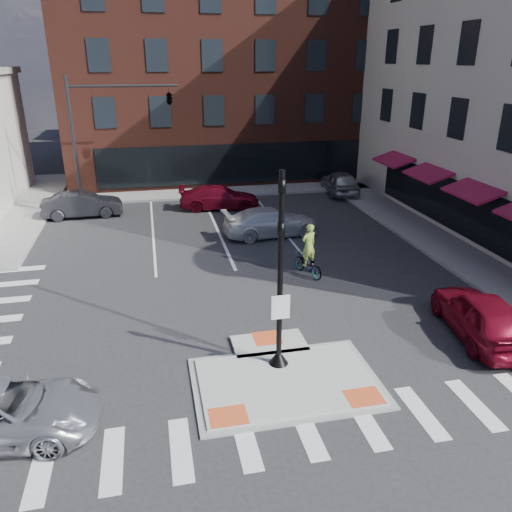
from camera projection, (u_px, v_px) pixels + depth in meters
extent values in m
plane|color=#28282B|center=(282.00, 374.00, 14.99)|extent=(120.00, 120.00, 0.00)
cube|color=gray|center=(286.00, 383.00, 14.52)|extent=(5.40, 3.60, 0.06)
cube|color=#A8A8A3|center=(286.00, 382.00, 14.51)|extent=(5.00, 3.20, 0.12)
cube|color=#A8A8A3|center=(269.00, 344.00, 16.42)|extent=(2.40, 1.40, 0.12)
cube|color=#DA5126|center=(228.00, 416.00, 13.02)|extent=(1.00, 0.80, 0.01)
cube|color=#DA5126|center=(364.00, 397.00, 13.77)|extent=(1.00, 0.80, 0.01)
cube|color=#DA5126|center=(267.00, 338.00, 16.67)|extent=(0.90, 0.90, 0.01)
cube|color=gray|center=(28.00, 210.00, 30.98)|extent=(3.00, 20.00, 0.15)
cube|color=gray|center=(432.00, 237.00, 26.16)|extent=(3.00, 24.00, 0.15)
cube|color=gray|center=(243.00, 190.00, 35.54)|extent=(26.00, 3.00, 0.15)
cube|color=#4B2017|center=(220.00, 75.00, 41.88)|extent=(24.00, 18.00, 15.00)
cube|color=black|center=(240.00, 163.00, 35.81)|extent=(20.00, 0.12, 2.80)
cube|color=black|center=(457.00, 206.00, 25.79)|extent=(0.12, 16.00, 2.60)
cube|color=#A91644|center=(448.00, 181.00, 25.16)|extent=(1.46, 3.00, 0.58)
cube|color=#A91644|center=(394.00, 159.00, 30.61)|extent=(1.46, 3.00, 0.58)
cube|color=slate|center=(139.00, 93.00, 59.61)|extent=(10.00, 12.00, 10.00)
cube|color=brown|center=(242.00, 82.00, 63.60)|extent=(12.00, 12.00, 12.00)
cone|color=black|center=(279.00, 357.00, 15.22)|extent=(0.60, 0.60, 0.45)
cylinder|color=black|center=(280.00, 271.00, 14.17)|extent=(0.16, 0.16, 5.80)
cube|color=white|center=(281.00, 307.00, 14.47)|extent=(0.55, 0.04, 0.75)
imported|color=black|center=(282.00, 199.00, 13.39)|extent=(0.18, 0.22, 1.10)
imported|color=black|center=(281.00, 241.00, 13.84)|extent=(0.18, 0.22, 1.10)
cylinder|color=black|center=(75.00, 149.00, 28.40)|extent=(0.20, 0.20, 8.00)
cylinder|color=black|center=(123.00, 86.00, 27.73)|extent=(6.00, 0.14, 0.14)
imported|color=black|center=(169.00, 96.00, 28.44)|extent=(0.48, 2.24, 0.90)
imported|color=silver|center=(1.00, 411.00, 12.36)|extent=(5.17, 2.89, 1.37)
imported|color=maroon|center=(482.00, 315.00, 16.73)|extent=(2.57, 4.94, 1.60)
imported|color=silver|center=(271.00, 222.00, 26.47)|extent=(5.26, 2.57, 1.47)
imported|color=#2A292F|center=(82.00, 204.00, 29.60)|extent=(4.67, 1.85, 1.51)
imported|color=#A6AAAD|center=(340.00, 182.00, 34.72)|extent=(2.40, 4.87, 1.60)
imported|color=maroon|center=(219.00, 197.00, 31.27)|extent=(5.18, 2.66, 1.44)
imported|color=#3F3F44|center=(308.00, 264.00, 21.65)|extent=(1.22, 1.99, 0.98)
imported|color=#CAF757|center=(309.00, 245.00, 21.32)|extent=(0.80, 0.65, 1.89)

